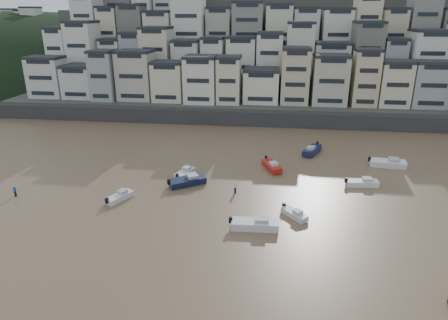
# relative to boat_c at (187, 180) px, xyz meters

# --- Properties ---
(ground) EXTENTS (400.00, 400.00, 0.00)m
(ground) POSITION_rel_boat_c_xyz_m (-1.76, -28.54, -0.88)
(ground) COLOR brown
(ground) RESTS_ON ground
(sea_strip) EXTENTS (340.00, 340.00, 0.00)m
(sea_strip) POSITION_rel_boat_c_xyz_m (-111.76, 116.46, -0.88)
(sea_strip) COLOR #4C5B6C
(sea_strip) RESTS_ON ground
(harbor_wall) EXTENTS (140.00, 3.00, 3.50)m
(harbor_wall) POSITION_rel_boat_c_xyz_m (8.24, 36.46, 0.87)
(harbor_wall) COLOR #38383A
(harbor_wall) RESTS_ON ground
(hillside) EXTENTS (141.04, 66.00, 50.00)m
(hillside) POSITION_rel_boat_c_xyz_m (12.98, 76.30, 12.13)
(hillside) COLOR #4C4C47
(hillside) RESTS_ON ground
(headland) EXTENTS (216.00, 135.00, 53.33)m
(headland) POSITION_rel_boat_c_xyz_m (-96.76, 106.45, -0.87)
(headland) COLOR black
(headland) RESTS_ON ground
(boat_c) EXTENTS (6.54, 5.38, 1.76)m
(boat_c) POSITION_rel_boat_c_xyz_m (0.00, 0.00, 0.00)
(boat_c) COLOR #121A3B
(boat_c) RESTS_ON ground
(boat_a) EXTENTS (6.62, 2.42, 1.78)m
(boat_a) POSITION_rel_boat_c_xyz_m (11.36, -12.14, 0.01)
(boat_a) COLOR silver
(boat_a) RESTS_ON ground
(boat_i) EXTENTS (4.57, 6.81, 1.77)m
(boat_i) POSITION_rel_boat_c_xyz_m (20.75, 17.70, 0.00)
(boat_i) COLOR #151A44
(boat_i) RESTS_ON ground
(boat_e) EXTENTS (4.13, 6.31, 1.64)m
(boat_e) POSITION_rel_boat_c_xyz_m (13.17, 8.47, -0.06)
(boat_e) COLOR #AA1B14
(boat_e) RESTS_ON ground
(boat_d) EXTENTS (5.52, 2.24, 1.47)m
(boat_d) POSITION_rel_boat_c_xyz_m (27.42, 3.18, -0.15)
(boat_d) COLOR white
(boat_d) RESTS_ON ground
(boat_g) EXTENTS (6.85, 2.78, 1.82)m
(boat_g) POSITION_rel_boat_c_xyz_m (33.49, 12.22, 0.03)
(boat_g) COLOR white
(boat_g) RESTS_ON ground
(boat_j) EXTENTS (3.64, 5.16, 1.35)m
(boat_j) POSITION_rel_boat_c_xyz_m (-8.71, -6.42, -0.21)
(boat_j) COLOR silver
(boat_j) RESTS_ON ground
(boat_f) EXTENTS (3.15, 5.40, 1.40)m
(boat_f) POSITION_rel_boat_c_xyz_m (-1.21, 3.65, -0.18)
(boat_f) COLOR silver
(boat_f) RESTS_ON ground
(boat_b) EXTENTS (4.04, 4.48, 1.24)m
(boat_b) POSITION_rel_boat_c_xyz_m (16.43, -8.40, -0.26)
(boat_b) COLOR silver
(boat_b) RESTS_ON ground
(person_blue) EXTENTS (0.44, 0.44, 1.74)m
(person_blue) POSITION_rel_boat_c_xyz_m (-24.60, -7.15, -0.01)
(person_blue) COLOR blue
(person_blue) RESTS_ON ground
(person_pink) EXTENTS (0.44, 0.44, 1.74)m
(person_pink) POSITION_rel_boat_c_xyz_m (7.81, -1.76, -0.01)
(person_pink) COLOR #F0AAC0
(person_pink) RESTS_ON ground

